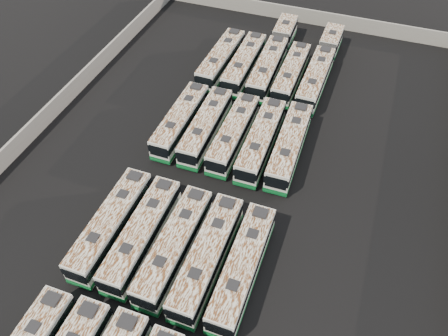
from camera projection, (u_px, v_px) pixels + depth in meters
ground at (219, 192)px, 43.77m from camera, size 140.00×140.00×0.00m
perimeter_wall at (219, 184)px, 42.97m from camera, size 45.20×73.20×2.20m
bus_midfront_far_left at (111, 224)px, 38.98m from camera, size 2.45×11.53×3.25m
bus_midfront_left at (142, 234)px, 38.26m from camera, size 2.53×11.53×3.24m
bus_midfront_center at (174, 246)px, 37.42m from camera, size 2.58×11.61×3.26m
bus_midfront_right at (207, 257)px, 36.67m from camera, size 2.49×11.74×3.31m
bus_midfront_far_right at (243, 267)px, 36.00m from camera, size 2.49×11.59×3.26m
bus_midback_far_left at (181, 121)px, 48.76m from camera, size 2.38×11.23×3.16m
bus_midback_left at (206, 126)px, 48.06m from camera, size 2.60×11.36×3.19m
bus_midback_center at (233, 134)px, 47.26m from camera, size 2.40×11.30×3.18m
bus_midback_right at (261, 140)px, 46.47m from camera, size 2.59×11.64×3.27m
bus_midback_far_right at (289, 146)px, 45.88m from camera, size 2.71×11.76×3.30m
bus_back_far_left at (221, 59)px, 57.03m from camera, size 2.71×11.70×3.28m
bus_back_left at (244, 64)px, 56.32m from camera, size 2.53×11.70×3.29m
bus_back_center at (274, 56)px, 57.64m from camera, size 2.94×18.32×3.31m
bus_back_right at (291, 74)px, 54.94m from camera, size 2.40×11.24×3.17m
bus_back_far_right at (321, 66)px, 56.01m from camera, size 2.76×18.01×3.26m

